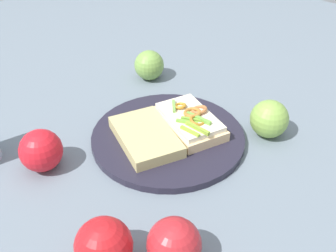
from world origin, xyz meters
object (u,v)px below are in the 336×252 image
(plate, at_px, (168,137))
(bread_slice_side, at_px, (146,137))
(apple_1, at_px, (269,119))
(apple_2, at_px, (149,65))
(apple_4, at_px, (104,246))
(sandwich, at_px, (190,121))
(apple_3, at_px, (41,150))
(apple_0, at_px, (174,244))

(plate, relative_size, bread_slice_side, 1.96)
(apple_1, bearing_deg, apple_2, -92.93)
(apple_1, distance_m, apple_4, 0.42)
(bread_slice_side, height_order, apple_2, apple_2)
(bread_slice_side, relative_size, apple_2, 2.12)
(sandwich, height_order, apple_3, apple_3)
(apple_1, relative_size, apple_2, 1.05)
(bread_slice_side, xyz_separation_m, apple_4, (0.23, 0.14, 0.02))
(bread_slice_side, distance_m, apple_3, 0.19)
(plate, distance_m, apple_2, 0.26)
(apple_3, relative_size, apple_4, 0.96)
(apple_4, bearing_deg, plate, -156.81)
(sandwich, distance_m, bread_slice_side, 0.10)
(sandwich, relative_size, apple_3, 2.24)
(apple_2, bearing_deg, apple_0, 46.07)
(apple_0, relative_size, apple_2, 1.06)
(plate, height_order, apple_3, apple_3)
(apple_0, bearing_deg, apple_3, -90.51)
(apple_3, bearing_deg, sandwich, 151.01)
(bread_slice_side, distance_m, apple_2, 0.27)
(sandwich, bearing_deg, apple_1, 61.01)
(apple_0, xyz_separation_m, apple_3, (-0.00, -0.31, 0.00))
(apple_0, xyz_separation_m, apple_4, (0.07, -0.07, 0.00))
(sandwich, xyz_separation_m, apple_1, (-0.10, 0.12, 0.01))
(apple_3, xyz_separation_m, apple_4, (0.07, 0.24, 0.00))
(plate, relative_size, apple_1, 3.95)
(apple_1, bearing_deg, sandwich, -51.09)
(sandwich, xyz_separation_m, apple_4, (0.32, 0.10, 0.01))
(bread_slice_side, relative_size, apple_4, 1.90)
(bread_slice_side, height_order, apple_0, apple_0)
(apple_0, bearing_deg, bread_slice_side, -128.63)
(bread_slice_side, bearing_deg, apple_2, 155.75)
(sandwich, distance_m, apple_3, 0.29)
(apple_1, bearing_deg, apple_3, -36.75)
(bread_slice_side, bearing_deg, apple_3, -97.46)
(plate, relative_size, apple_3, 3.90)
(apple_0, bearing_deg, apple_2, -133.93)
(bread_slice_side, distance_m, apple_4, 0.27)
(apple_3, height_order, apple_4, apple_4)
(plate, height_order, bread_slice_side, bread_slice_side)
(bread_slice_side, xyz_separation_m, apple_2, (-0.21, -0.18, 0.01))
(apple_2, relative_size, apple_4, 0.90)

